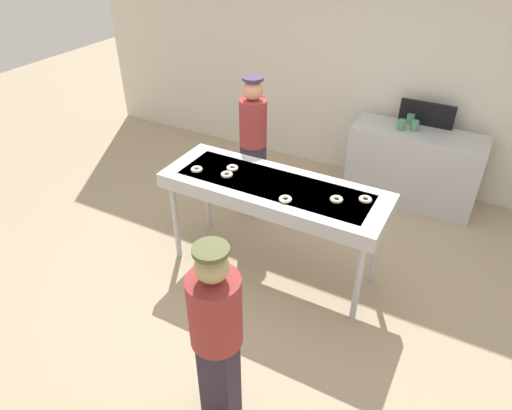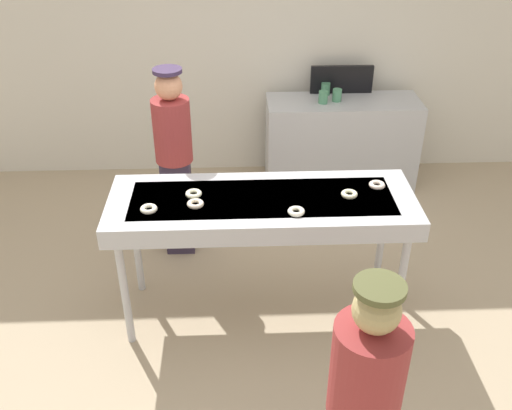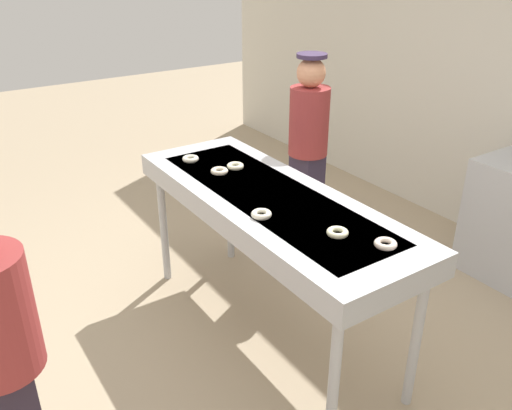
{
  "view_description": "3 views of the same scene",
  "coord_description": "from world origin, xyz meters",
  "px_view_note": "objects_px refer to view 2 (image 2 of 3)",
  "views": [
    {
      "loc": [
        1.56,
        -3.22,
        3.16
      ],
      "look_at": [
        -0.1,
        -0.16,
        0.84
      ],
      "focal_mm": 32.33,
      "sensor_mm": 36.0,
      "label": 1
    },
    {
      "loc": [
        -0.18,
        -3.37,
        3.03
      ],
      "look_at": [
        -0.04,
        0.01,
        0.94
      ],
      "focal_mm": 40.53,
      "sensor_mm": 36.0,
      "label": 2
    },
    {
      "loc": [
        2.34,
        -1.66,
        2.33
      ],
      "look_at": [
        0.03,
        -0.12,
        0.98
      ],
      "focal_mm": 37.48,
      "sensor_mm": 36.0,
      "label": 3
    }
  ],
  "objects_px": {
    "fryer_conveyor": "(262,208)",
    "paper_cup_1": "(326,89)",
    "sugar_donut_3": "(296,211)",
    "worker_baker": "(174,157)",
    "sugar_donut_1": "(349,194)",
    "sugar_donut_2": "(377,185)",
    "customer_waiting": "(364,398)",
    "paper_cup_0": "(337,95)",
    "sugar_donut_4": "(194,194)",
    "sugar_donut_5": "(195,204)",
    "menu_display": "(342,79)",
    "prep_counter": "(341,143)",
    "paper_cup_2": "(323,97)",
    "sugar_donut_0": "(149,209)"
  },
  "relations": [
    {
      "from": "fryer_conveyor",
      "to": "sugar_donut_4",
      "type": "relative_size",
      "value": 18.7
    },
    {
      "from": "sugar_donut_2",
      "to": "prep_counter",
      "type": "height_order",
      "value": "sugar_donut_2"
    },
    {
      "from": "paper_cup_0",
      "to": "menu_display",
      "type": "xyz_separation_m",
      "value": [
        0.08,
        0.22,
        0.08
      ]
    },
    {
      "from": "sugar_donut_2",
      "to": "customer_waiting",
      "type": "xyz_separation_m",
      "value": [
        -0.42,
        -1.71,
        -0.15
      ]
    },
    {
      "from": "sugar_donut_2",
      "to": "fryer_conveyor",
      "type": "bearing_deg",
      "value": -171.73
    },
    {
      "from": "fryer_conveyor",
      "to": "sugar_donut_4",
      "type": "height_order",
      "value": "sugar_donut_4"
    },
    {
      "from": "sugar_donut_3",
      "to": "sugar_donut_4",
      "type": "xyz_separation_m",
      "value": [
        -0.68,
        0.25,
        0.0
      ]
    },
    {
      "from": "worker_baker",
      "to": "paper_cup_1",
      "type": "relative_size",
      "value": 13.48
    },
    {
      "from": "sugar_donut_2",
      "to": "menu_display",
      "type": "relative_size",
      "value": 0.18
    },
    {
      "from": "fryer_conveyor",
      "to": "sugar_donut_3",
      "type": "relative_size",
      "value": 18.7
    },
    {
      "from": "paper_cup_0",
      "to": "paper_cup_2",
      "type": "distance_m",
      "value": 0.15
    },
    {
      "from": "sugar_donut_0",
      "to": "customer_waiting",
      "type": "height_order",
      "value": "customer_waiting"
    },
    {
      "from": "customer_waiting",
      "to": "paper_cup_2",
      "type": "xyz_separation_m",
      "value": [
        0.3,
        3.5,
        0.11
      ]
    },
    {
      "from": "sugar_donut_5",
      "to": "paper_cup_1",
      "type": "xyz_separation_m",
      "value": [
        1.19,
        2.22,
        -0.04
      ]
    },
    {
      "from": "sugar_donut_2",
      "to": "paper_cup_1",
      "type": "distance_m",
      "value": 2.02
    },
    {
      "from": "paper_cup_2",
      "to": "menu_display",
      "type": "relative_size",
      "value": 0.19
    },
    {
      "from": "sugar_donut_4",
      "to": "prep_counter",
      "type": "distance_m",
      "value": 2.42
    },
    {
      "from": "sugar_donut_1",
      "to": "sugar_donut_3",
      "type": "height_order",
      "value": "same"
    },
    {
      "from": "customer_waiting",
      "to": "prep_counter",
      "type": "relative_size",
      "value": 1.02
    },
    {
      "from": "sugar_donut_0",
      "to": "sugar_donut_3",
      "type": "xyz_separation_m",
      "value": [
        0.96,
        -0.07,
        0.0
      ]
    },
    {
      "from": "sugar_donut_1",
      "to": "menu_display",
      "type": "relative_size",
      "value": 0.18
    },
    {
      "from": "fryer_conveyor",
      "to": "paper_cup_1",
      "type": "distance_m",
      "value": 2.26
    },
    {
      "from": "worker_baker",
      "to": "customer_waiting",
      "type": "xyz_separation_m",
      "value": [
        1.06,
        -2.42,
        -0.03
      ]
    },
    {
      "from": "sugar_donut_4",
      "to": "fryer_conveyor",
      "type": "bearing_deg",
      "value": -5.99
    },
    {
      "from": "sugar_donut_2",
      "to": "customer_waiting",
      "type": "height_order",
      "value": "customer_waiting"
    },
    {
      "from": "customer_waiting",
      "to": "paper_cup_0",
      "type": "height_order",
      "value": "customer_waiting"
    },
    {
      "from": "sugar_donut_2",
      "to": "paper_cup_1",
      "type": "xyz_separation_m",
      "value": [
        -0.07,
        2.02,
        -0.04
      ]
    },
    {
      "from": "paper_cup_0",
      "to": "sugar_donut_5",
      "type": "bearing_deg",
      "value": -122.13
    },
    {
      "from": "sugar_donut_3",
      "to": "sugar_donut_2",
      "type": "bearing_deg",
      "value": 28.23
    },
    {
      "from": "worker_baker",
      "to": "prep_counter",
      "type": "bearing_deg",
      "value": -149.22
    },
    {
      "from": "paper_cup_0",
      "to": "menu_display",
      "type": "distance_m",
      "value": 0.25
    },
    {
      "from": "sugar_donut_0",
      "to": "fryer_conveyor",
      "type": "bearing_deg",
      "value": 10.17
    },
    {
      "from": "sugar_donut_2",
      "to": "worker_baker",
      "type": "height_order",
      "value": "worker_baker"
    },
    {
      "from": "customer_waiting",
      "to": "menu_display",
      "type": "relative_size",
      "value": 2.47
    },
    {
      "from": "sugar_donut_4",
      "to": "sugar_donut_5",
      "type": "relative_size",
      "value": 1.0
    },
    {
      "from": "paper_cup_2",
      "to": "menu_display",
      "type": "xyz_separation_m",
      "value": [
        0.22,
        0.27,
        0.08
      ]
    },
    {
      "from": "prep_counter",
      "to": "menu_display",
      "type": "height_order",
      "value": "menu_display"
    },
    {
      "from": "worker_baker",
      "to": "menu_display",
      "type": "relative_size",
      "value": 2.62
    },
    {
      "from": "sugar_donut_0",
      "to": "sugar_donut_3",
      "type": "distance_m",
      "value": 0.97
    },
    {
      "from": "sugar_donut_0",
      "to": "sugar_donut_3",
      "type": "height_order",
      "value": "same"
    },
    {
      "from": "sugar_donut_0",
      "to": "paper_cup_1",
      "type": "distance_m",
      "value": 2.72
    },
    {
      "from": "menu_display",
      "to": "sugar_donut_4",
      "type": "bearing_deg",
      "value": -122.84
    },
    {
      "from": "fryer_conveyor",
      "to": "sugar_donut_5",
      "type": "bearing_deg",
      "value": -169.5
    },
    {
      "from": "prep_counter",
      "to": "paper_cup_0",
      "type": "height_order",
      "value": "paper_cup_0"
    },
    {
      "from": "paper_cup_0",
      "to": "paper_cup_2",
      "type": "xyz_separation_m",
      "value": [
        -0.14,
        -0.05,
        0.0
      ]
    },
    {
      "from": "sugar_donut_3",
      "to": "worker_baker",
      "type": "bearing_deg",
      "value": 130.39
    },
    {
      "from": "paper_cup_0",
      "to": "menu_display",
      "type": "bearing_deg",
      "value": 71.14
    },
    {
      "from": "fryer_conveyor",
      "to": "sugar_donut_1",
      "type": "relative_size",
      "value": 18.7
    },
    {
      "from": "worker_baker",
      "to": "paper_cup_0",
      "type": "distance_m",
      "value": 1.88
    },
    {
      "from": "customer_waiting",
      "to": "paper_cup_0",
      "type": "distance_m",
      "value": 3.58
    }
  ]
}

